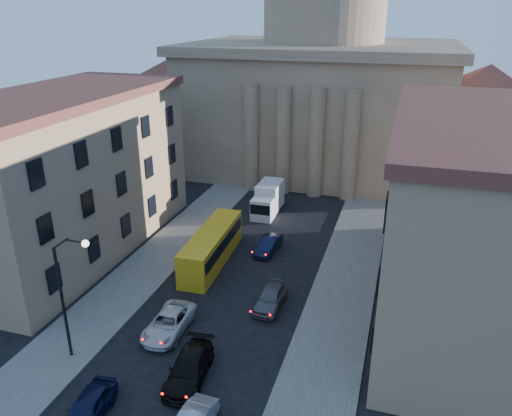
{
  "coord_description": "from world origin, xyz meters",
  "views": [
    {
      "loc": [
        11.95,
        -14.08,
        21.37
      ],
      "look_at": [
        1.78,
        19.19,
        7.34
      ],
      "focal_mm": 35.0,
      "sensor_mm": 36.0,
      "label": 1
    }
  ],
  "objects_px": {
    "box_truck": "(268,200)",
    "street_lamp": "(67,288)",
    "car_left_near": "(88,408)",
    "city_bus": "(212,246)"
  },
  "relations": [
    {
      "from": "street_lamp",
      "to": "car_left_near",
      "type": "relative_size",
      "value": 1.95
    },
    {
      "from": "street_lamp",
      "to": "car_left_near",
      "type": "xyz_separation_m",
      "value": [
        3.75,
        -4.28,
        -4.52
      ]
    },
    {
      "from": "street_lamp",
      "to": "city_bus",
      "type": "xyz_separation_m",
      "value": [
        3.47,
        14.97,
        -3.66
      ]
    },
    {
      "from": "box_truck",
      "to": "city_bus",
      "type": "bearing_deg",
      "value": -96.98
    },
    {
      "from": "car_left_near",
      "to": "box_truck",
      "type": "xyz_separation_m",
      "value": [
        1.34,
        31.97,
        0.78
      ]
    },
    {
      "from": "street_lamp",
      "to": "box_truck",
      "type": "bearing_deg",
      "value": 79.6
    },
    {
      "from": "city_bus",
      "to": "box_truck",
      "type": "bearing_deg",
      "value": 80.24
    },
    {
      "from": "car_left_near",
      "to": "city_bus",
      "type": "xyz_separation_m",
      "value": [
        -0.28,
        19.24,
        0.86
      ]
    },
    {
      "from": "box_truck",
      "to": "street_lamp",
      "type": "bearing_deg",
      "value": -100.15
    },
    {
      "from": "street_lamp",
      "to": "city_bus",
      "type": "height_order",
      "value": "street_lamp"
    }
  ]
}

